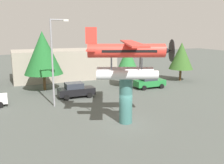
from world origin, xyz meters
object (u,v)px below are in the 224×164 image
object	(u,v)px
display_pedestal	(126,100)
tree_center_back	(128,61)
floatplane_monument	(128,57)
tree_east	(43,53)
car_far_green	(149,82)
streetlight_primary	(54,57)
car_mid_black	(76,90)
storefront_building	(64,64)
tree_far_east	(181,56)

from	to	relation	value
display_pedestal	tree_center_back	distance (m)	14.39
display_pedestal	floatplane_monument	distance (m)	3.64
tree_east	tree_center_back	xyz separation A→B (m)	(11.07, -2.01, -1.27)
car_far_green	streetlight_primary	bearing A→B (deg)	-165.44
tree_center_back	car_far_green	bearing A→B (deg)	-46.47
tree_east	car_mid_black	bearing A→B (deg)	-61.16
car_far_green	tree_east	distance (m)	14.50
streetlight_primary	storefront_building	world-z (taller)	streetlight_primary
display_pedestal	car_far_green	size ratio (longest dim) A/B	0.94
tree_east	streetlight_primary	bearing A→B (deg)	-89.38
storefront_building	tree_far_east	xyz separation A→B (m)	(16.28, -8.82, 1.53)
display_pedestal	tree_far_east	world-z (taller)	tree_far_east
car_far_green	storefront_building	size ratio (longest dim) A/B	0.27
floatplane_monument	tree_far_east	bearing A→B (deg)	60.80
car_mid_black	storefront_building	size ratio (longest dim) A/B	0.27
floatplane_monument	streetlight_primary	bearing A→B (deg)	144.14
display_pedestal	car_mid_black	bearing A→B (deg)	100.72
car_mid_black	tree_east	world-z (taller)	tree_east
display_pedestal	floatplane_monument	world-z (taller)	floatplane_monument
tree_east	tree_center_back	world-z (taller)	tree_east
car_far_green	tree_center_back	xyz separation A→B (m)	(-2.19, 2.31, 2.72)
floatplane_monument	display_pedestal	bearing A→B (deg)	180.00
car_far_green	car_mid_black	bearing A→B (deg)	-175.32
display_pedestal	tree_east	world-z (taller)	tree_east
floatplane_monument	streetlight_primary	distance (m)	8.54
streetlight_primary	car_mid_black	bearing A→B (deg)	42.95
storefront_building	tree_center_back	xyz separation A→B (m)	(6.89, -9.22, 1.27)
tree_center_back	tree_far_east	world-z (taller)	tree_far_east
car_far_green	tree_east	xyz separation A→B (m)	(-13.26, 4.31, 3.99)
car_far_green	storefront_building	bearing A→B (deg)	128.24
tree_center_back	tree_far_east	xyz separation A→B (m)	(9.39, 0.40, 0.26)
display_pedestal	storefront_building	bearing A→B (deg)	91.27
storefront_building	car_mid_black	bearing A→B (deg)	-96.15
car_far_green	streetlight_primary	distance (m)	14.24
floatplane_monument	car_mid_black	distance (m)	10.94
storefront_building	tree_center_back	size ratio (longest dim) A/B	2.86
floatplane_monument	tree_center_back	distance (m)	14.42
display_pedestal	tree_far_east	bearing A→B (deg)	39.86
display_pedestal	car_mid_black	distance (m)	9.86
display_pedestal	storefront_building	world-z (taller)	storefront_building
car_mid_black	tree_far_east	xyz separation A→B (m)	(17.61, 3.56, 2.98)
car_mid_black	tree_east	size ratio (longest dim) A/B	0.55
display_pedestal	streetlight_primary	xyz separation A→B (m)	(-4.58, 7.06, 3.09)
car_mid_black	car_far_green	size ratio (longest dim) A/B	1.00
storefront_building	tree_east	size ratio (longest dim) A/B	2.08
storefront_building	tree_far_east	world-z (taller)	tree_far_east
display_pedestal	storefront_building	xyz separation A→B (m)	(-0.49, 22.00, 0.36)
display_pedestal	tree_center_back	world-z (taller)	tree_center_back
streetlight_primary	tree_center_back	distance (m)	12.47
car_mid_black	car_far_green	distance (m)	10.45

